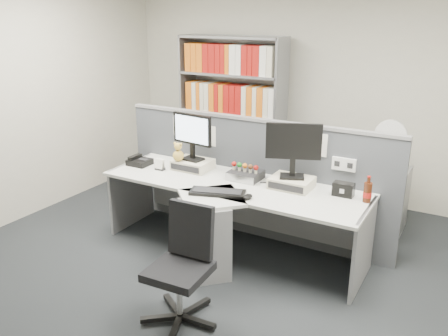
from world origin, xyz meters
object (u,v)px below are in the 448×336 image
Objects in this scene: filing_cabinet at (383,201)px; keyboard at (218,192)px; desk_phone at (139,161)px; speaker at (343,189)px; office_chair at (183,262)px; monitor_left at (192,133)px; desktop_pc at (245,175)px; shelving_unit at (232,116)px; mouse at (248,197)px; cola_bottle at (367,192)px; desk_fan at (390,139)px; monitor_right at (293,146)px; desk_calendar at (160,165)px; desk at (221,216)px.

keyboard is at bearing -128.39° from filing_cabinet.
desk_phone is 2.16m from speaker.
filing_cabinet is 2.52m from office_chair.
desktop_pc is (0.62, 0.00, -0.35)m from monitor_left.
monitor_left is at bearing -178.62° from speaker.
shelving_unit is at bearing 123.13° from desktop_pc.
desk_phone is (-1.45, 0.28, 0.02)m from mouse.
cola_bottle is (1.22, 0.47, 0.07)m from keyboard.
desk_phone is 1.66m from shelving_unit.
desk_fan reaches higher than keyboard.
filing_cabinet is (0.66, 1.02, -0.78)m from monitor_right.
cola_bottle is 0.12× the size of shelving_unit.
speaker reaches higher than desk_phone.
keyboard reaches higher than filing_cabinet.
desk_calendar is at bearing -174.73° from cola_bottle.
desk_phone reaches higher than mouse.
desk_phone is 1.76m from office_chair.
shelving_unit reaches higher than monitor_left.
monitor_right is 0.77m from cola_bottle.
keyboard reaches higher than desk.
desk_calendar is (0.30, -0.03, 0.01)m from desk_phone.
keyboard is 0.76× the size of filing_cabinet.
desk is 0.49m from desktop_pc.
shelving_unit reaches higher than desk_phone.
desk_phone is (-1.20, -0.17, -0.00)m from desktop_pc.
mouse is at bearing -60.59° from desktop_pc.
monitor_left reaches higher than desk_phone.
desk_phone is 2.64m from desk_fan.
monitor_right is 0.57× the size of office_chair.
desk_fan reaches higher than desk_calendar.
monitor_right is 0.26× the size of shelving_unit.
desk_calendar is at bearing 133.34° from office_chair.
desktop_pc reaches higher than mouse.
desk is at bearing -162.80° from cola_bottle.
shelving_unit reaches higher than mouse.
monitor_right is 1.22m from desk_fan.
keyboard is 2.25× the size of cola_bottle.
monitor_left is 0.70m from desk_phone.
monitor_left is 1.82m from cola_bottle.
monitor_right is 0.97× the size of keyboard.
desk_calendar is at bearing -5.19° from desk_phone.
keyboard is 0.59× the size of office_chair.
desk reaches higher than filing_cabinet.
desktop_pc is at bearing 119.41° from mouse.
desk is at bearing -64.04° from shelving_unit.
monitor_right is 0.61m from desktop_pc.
cola_bottle is (1.23, 0.38, 0.35)m from desk.
shelving_unit is (-1.21, 1.92, 0.23)m from mouse.
desk_fan is at bearing 29.97° from monitor_left.
monitor_right reaches higher than cola_bottle.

